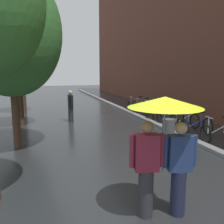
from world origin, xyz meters
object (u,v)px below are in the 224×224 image
Objects in this scene: parked_bicycle_6 at (143,108)px; litter_bin at (168,131)px; parked_bicycle_0 at (219,132)px; street_tree_1 at (10,32)px; street_tree_2 at (17,53)px; parked_bicycle_5 at (153,110)px; parked_bicycle_7 at (137,106)px; parked_bicycle_2 at (185,121)px; parked_bicycle_1 at (196,126)px; parked_bicycle_4 at (159,113)px; street_tree_3 at (20,45)px; couple_under_umbrella at (164,135)px; pedestrian_walking_midground at (71,106)px; parked_bicycle_3 at (170,117)px.

litter_bin is (-1.53, -5.44, 0.05)m from parked_bicycle_6.
street_tree_1 is at bearing 167.51° from parked_bicycle_0.
street_tree_2 is 4.38× the size of parked_bicycle_5.
parked_bicycle_7 is 1.30× the size of litter_bin.
parked_bicycle_2 is 2.98m from parked_bicycle_5.
parked_bicycle_5 is 0.99× the size of parked_bicycle_6.
parked_bicycle_1 is 1.03× the size of parked_bicycle_6.
parked_bicycle_0 is at bearing -88.19° from parked_bicycle_4.
street_tree_3 is at bearing 91.40° from street_tree_1.
parked_bicycle_0 and parked_bicycle_6 have the same top height.
parked_bicycle_0 is at bearing -82.84° from parked_bicycle_1.
street_tree_1 is 2.71× the size of couple_under_umbrella.
street_tree_1 is 8.33m from parked_bicycle_5.
pedestrian_walking_midground is (-2.86, 4.55, 0.38)m from litter_bin.
street_tree_2 is at bearing 109.22° from couple_under_umbrella.
parked_bicycle_6 is (-0.02, 4.91, 0.00)m from parked_bicycle_1.
parked_bicycle_0 and parked_bicycle_2 have the same top height.
street_tree_1 is at bearing -88.60° from street_tree_3.
couple_under_umbrella reaches higher than parked_bicycle_3.
parked_bicycle_5 is 4.58m from pedestrian_walking_midground.
street_tree_1 is at bearing -88.33° from street_tree_2.
parked_bicycle_7 is (6.77, 2.10, -2.95)m from street_tree_2.
parked_bicycle_3 is 1.01× the size of parked_bicycle_4.
parked_bicycle_0 is 7.02m from parked_bicycle_7.
street_tree_2 is at bearing 164.99° from parked_bicycle_3.
couple_under_umbrella reaches higher than litter_bin.
parked_bicycle_0 is at bearing -51.13° from street_tree_3.
street_tree_2 reaches higher than parked_bicycle_2.
parked_bicycle_0 and parked_bicycle_1 have the same top height.
parked_bicycle_5 is (0.02, 2.98, 0.00)m from parked_bicycle_2.
parked_bicycle_2 is at bearing -86.42° from parked_bicycle_3.
street_tree_1 is at bearing -158.65° from parked_bicycle_4.
parked_bicycle_2 is (6.76, 0.55, -3.32)m from street_tree_1.
parked_bicycle_3 is 1.01× the size of parked_bicycle_5.
pedestrian_walking_midground is (-4.54, 3.08, 0.43)m from parked_bicycle_2.
parked_bicycle_4 is 1.00× the size of parked_bicycle_5.
parked_bicycle_5 is (0.08, 1.92, 0.00)m from parked_bicycle_3.
parked_bicycle_3 is at bearing -89.59° from parked_bicycle_7.
street_tree_3 is 10.80m from parked_bicycle_1.
couple_under_umbrella is at bearing -132.37° from parked_bicycle_1.
parked_bicycle_7 is at bearing 90.90° from parked_bicycle_0.
street_tree_2 is 8.80m from couple_under_umbrella.
pedestrian_walking_midground reaches higher than parked_bicycle_0.
couple_under_umbrella is (-4.03, -5.24, 1.08)m from parked_bicycle_2.
street_tree_2 is at bearing -175.01° from pedestrian_walking_midground.
couple_under_umbrella reaches higher than parked_bicycle_5.
parked_bicycle_5 is at bearing -27.38° from street_tree_3.
parked_bicycle_6 and parked_bicycle_7 have the same top height.
parked_bicycle_5 is 1.00m from parked_bicycle_6.
parked_bicycle_3 is 3.92m from parked_bicycle_7.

